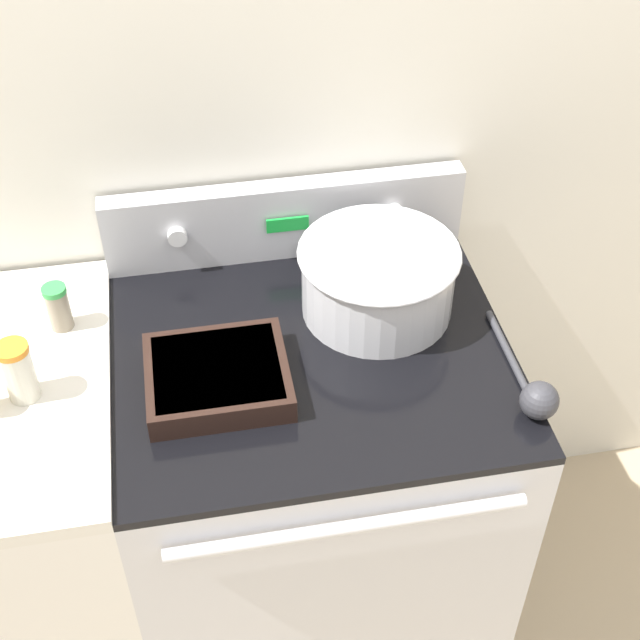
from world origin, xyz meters
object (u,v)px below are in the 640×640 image
(ladle, at_px, (535,395))
(spice_jar_orange_cap, at_px, (18,371))
(casserole_dish, at_px, (217,376))
(mixing_bowl, at_px, (378,276))
(spice_jar_green_cap, at_px, (58,307))

(ladle, height_order, spice_jar_orange_cap, spice_jar_orange_cap)
(casserole_dish, xyz_separation_m, ladle, (0.56, -0.15, 0.00))
(mixing_bowl, relative_size, spice_jar_green_cap, 3.25)
(mixing_bowl, height_order, ladle, mixing_bowl)
(spice_jar_green_cap, bearing_deg, spice_jar_orange_cap, -108.78)
(mixing_bowl, relative_size, ladle, 1.05)
(casserole_dish, height_order, spice_jar_orange_cap, spice_jar_orange_cap)
(casserole_dish, relative_size, ladle, 0.85)
(casserole_dish, distance_m, spice_jar_orange_cap, 0.35)
(spice_jar_green_cap, bearing_deg, ladle, -23.29)
(mixing_bowl, distance_m, spice_jar_orange_cap, 0.70)
(ladle, xyz_separation_m, spice_jar_orange_cap, (-0.91, 0.18, 0.04))
(ladle, bearing_deg, spice_jar_orange_cap, 168.51)
(mixing_bowl, relative_size, spice_jar_orange_cap, 2.63)
(spice_jar_orange_cap, bearing_deg, casserole_dish, -4.99)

